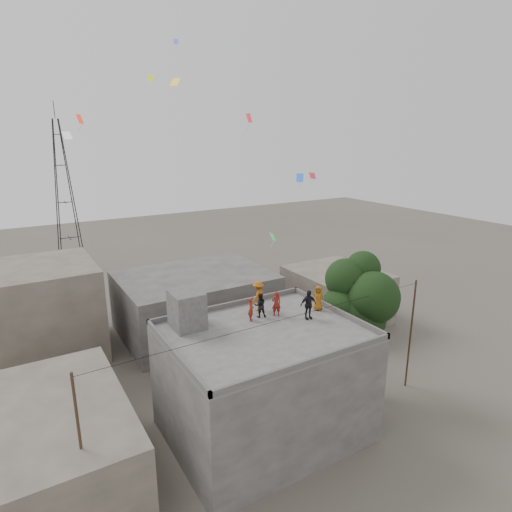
{
  "coord_description": "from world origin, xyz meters",
  "views": [
    {
      "loc": [
        -10.9,
        -17.33,
        15.95
      ],
      "look_at": [
        0.97,
        2.4,
        9.5
      ],
      "focal_mm": 30.0,
      "sensor_mm": 36.0,
      "label": 1
    }
  ],
  "objects_px": {
    "transmission_tower": "(64,194)",
    "person_dark_adult": "(308,305)",
    "stair_head_box": "(187,310)",
    "person_red_adult": "(276,304)",
    "tree": "(359,301)"
  },
  "relations": [
    {
      "from": "transmission_tower",
      "to": "person_red_adult",
      "type": "bearing_deg",
      "value": -81.58
    },
    {
      "from": "person_red_adult",
      "to": "person_dark_adult",
      "type": "relative_size",
      "value": 0.87
    },
    {
      "from": "tree",
      "to": "transmission_tower",
      "type": "bearing_deg",
      "value": 106.09
    },
    {
      "from": "person_red_adult",
      "to": "stair_head_box",
      "type": "bearing_deg",
      "value": 3.85
    },
    {
      "from": "stair_head_box",
      "to": "person_dark_adult",
      "type": "height_order",
      "value": "stair_head_box"
    },
    {
      "from": "transmission_tower",
      "to": "person_red_adult",
      "type": "distance_m",
      "value": 39.07
    },
    {
      "from": "stair_head_box",
      "to": "person_red_adult",
      "type": "xyz_separation_m",
      "value": [
        4.91,
        -1.19,
        -0.27
      ]
    },
    {
      "from": "stair_head_box",
      "to": "person_red_adult",
      "type": "height_order",
      "value": "stair_head_box"
    },
    {
      "from": "stair_head_box",
      "to": "person_red_adult",
      "type": "bearing_deg",
      "value": -13.56
    },
    {
      "from": "transmission_tower",
      "to": "person_dark_adult",
      "type": "relative_size",
      "value": 11.93
    },
    {
      "from": "person_red_adult",
      "to": "person_dark_adult",
      "type": "bearing_deg",
      "value": 152.68
    },
    {
      "from": "stair_head_box",
      "to": "person_red_adult",
      "type": "distance_m",
      "value": 5.06
    },
    {
      "from": "tree",
      "to": "person_dark_adult",
      "type": "bearing_deg",
      "value": -174.0
    },
    {
      "from": "person_red_adult",
      "to": "transmission_tower",
      "type": "bearing_deg",
      "value": -64.16
    },
    {
      "from": "tree",
      "to": "person_red_adult",
      "type": "relative_size",
      "value": 6.26
    }
  ]
}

